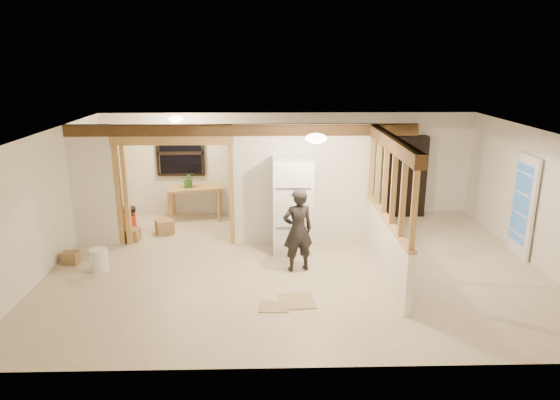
{
  "coord_description": "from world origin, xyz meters",
  "views": [
    {
      "loc": [
        -0.51,
        -8.7,
        3.78
      ],
      "look_at": [
        -0.27,
        0.4,
        1.16
      ],
      "focal_mm": 32.0,
      "sensor_mm": 36.0,
      "label": 1
    }
  ],
  "objects_px": {
    "work_table": "(196,203)",
    "bookshelf": "(405,176)",
    "woman": "(298,230)",
    "shop_vac": "(128,218)",
    "refrigerator": "(292,205)"
  },
  "relations": [
    {
      "from": "woman",
      "to": "shop_vac",
      "type": "height_order",
      "value": "woman"
    },
    {
      "from": "work_table",
      "to": "woman",
      "type": "bearing_deg",
      "value": -65.87
    },
    {
      "from": "refrigerator",
      "to": "work_table",
      "type": "relative_size",
      "value": 1.51
    },
    {
      "from": "shop_vac",
      "to": "bookshelf",
      "type": "height_order",
      "value": "bookshelf"
    },
    {
      "from": "shop_vac",
      "to": "bookshelf",
      "type": "xyz_separation_m",
      "value": [
        6.5,
        0.91,
        0.73
      ]
    },
    {
      "from": "woman",
      "to": "shop_vac",
      "type": "relative_size",
      "value": 3.0
    },
    {
      "from": "shop_vac",
      "to": "bookshelf",
      "type": "bearing_deg",
      "value": 7.93
    },
    {
      "from": "work_table",
      "to": "refrigerator",
      "type": "bearing_deg",
      "value": -55.62
    },
    {
      "from": "woman",
      "to": "shop_vac",
      "type": "xyz_separation_m",
      "value": [
        -3.7,
        2.34,
        -0.52
      ]
    },
    {
      "from": "shop_vac",
      "to": "woman",
      "type": "bearing_deg",
      "value": -32.36
    },
    {
      "from": "bookshelf",
      "to": "refrigerator",
      "type": "bearing_deg",
      "value": -141.68
    },
    {
      "from": "refrigerator",
      "to": "bookshelf",
      "type": "height_order",
      "value": "bookshelf"
    },
    {
      "from": "woman",
      "to": "bookshelf",
      "type": "bearing_deg",
      "value": -145.89
    },
    {
      "from": "shop_vac",
      "to": "bookshelf",
      "type": "distance_m",
      "value": 6.61
    },
    {
      "from": "work_table",
      "to": "bookshelf",
      "type": "bearing_deg",
      "value": -10.54
    }
  ]
}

